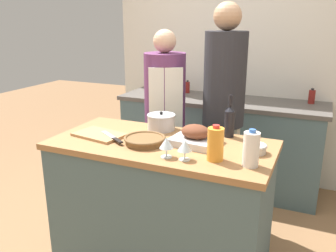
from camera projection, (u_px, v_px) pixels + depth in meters
The scene contains 19 objects.
kitchen_island at pixel (162, 205), 2.45m from camera, with size 1.45×0.71×0.92m.
back_counter at pixel (219, 142), 3.68m from camera, with size 2.05×0.60×0.92m.
back_wall at pixel (231, 59), 3.75m from camera, with size 2.55×0.10×2.55m.
roasting_pan at pixel (195, 137), 2.27m from camera, with size 0.31×0.28×0.13m.
wicker_basket at pixel (145, 140), 2.27m from camera, with size 0.27×0.27×0.05m.
cutting_board at pixel (99, 135), 2.43m from camera, with size 0.37×0.27×0.02m.
stock_pot at pixel (161, 122), 2.56m from camera, with size 0.20×0.20×0.14m.
mixing_bowl at pixel (255, 148), 2.12m from camera, with size 0.14×0.14×0.06m.
juice_jug at pixel (215, 144), 1.99m from camera, with size 0.09×0.09×0.21m.
milk_jug at pixel (251, 149), 1.91m from camera, with size 0.09×0.09×0.21m.
wine_bottle_green at pixel (230, 120), 2.39m from camera, with size 0.07×0.07×0.29m.
wine_glass_left at pixel (166, 144), 2.04m from camera, with size 0.08×0.08×0.12m.
wine_glass_right at pixel (185, 146), 2.00m from camera, with size 0.08×0.08×0.12m.
knife_chef at pixel (113, 137), 2.34m from camera, with size 0.25×0.18×0.01m.
condiment_bottle_tall at pixel (214, 93), 3.47m from camera, with size 0.05×0.05×0.15m.
condiment_bottle_short at pixel (312, 97), 3.35m from camera, with size 0.06×0.06×0.15m.
condiment_bottle_extra at pixel (187, 87), 3.83m from camera, with size 0.05×0.05×0.14m.
person_cook_aproned at pixel (165, 116), 3.03m from camera, with size 0.37×0.39×1.61m.
person_cook_guest at pixel (223, 107), 2.81m from camera, with size 0.33×0.33×1.81m.
Camera 1 is at (0.92, -1.98, 1.69)m, focal length 38.00 mm.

